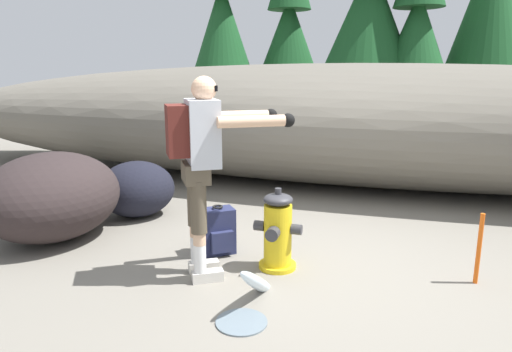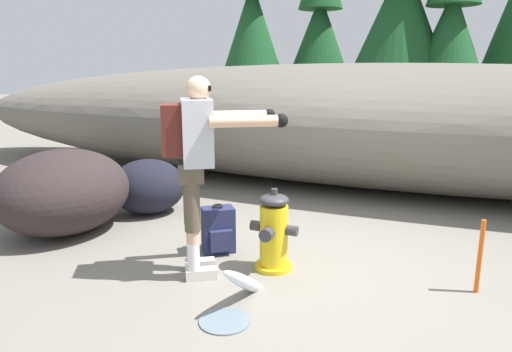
{
  "view_description": "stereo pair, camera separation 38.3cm",
  "coord_description": "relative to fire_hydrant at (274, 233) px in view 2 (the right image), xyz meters",
  "views": [
    {
      "loc": [
        0.74,
        -3.85,
        1.72
      ],
      "look_at": [
        -0.52,
        0.15,
        0.75
      ],
      "focal_mm": 32.39,
      "sensor_mm": 36.0,
      "label": 1
    },
    {
      "loc": [
        1.1,
        -3.72,
        1.72
      ],
      "look_at": [
        -0.52,
        0.15,
        0.75
      ],
      "focal_mm": 32.39,
      "sensor_mm": 36.0,
      "label": 2
    }
  ],
  "objects": [
    {
      "name": "survey_stake",
      "position": [
        1.64,
        0.2,
        -0.03
      ],
      "size": [
        0.04,
        0.04,
        0.6
      ],
      "primitive_type": "cylinder",
      "color": "#E55914",
      "rests_on": "ground_plane"
    },
    {
      "name": "spare_backpack",
      "position": [
        -0.63,
        0.16,
        -0.12
      ],
      "size": [
        0.36,
        0.36,
        0.47
      ],
      "rotation": [
        0.0,
        0.0,
        5.4
      ],
      "color": "#23284C",
      "rests_on": "ground_plane"
    },
    {
      "name": "pine_tree_left",
      "position": [
        -2.22,
        9.45,
        2.65
      ],
      "size": [
        1.87,
        1.87,
        5.37
      ],
      "color": "#47331E",
      "rests_on": "ground_plane"
    },
    {
      "name": "dirt_embankment",
      "position": [
        0.23,
        3.5,
        0.57
      ],
      "size": [
        15.59,
        3.2,
        1.81
      ],
      "primitive_type": "ellipsoid",
      "color": "#666056",
      "rests_on": "ground_plane"
    },
    {
      "name": "pine_tree_far_left",
      "position": [
        -3.85,
        8.52,
        2.9
      ],
      "size": [
        1.8,
        1.8,
        5.84
      ],
      "color": "#47331E",
      "rests_on": "ground_plane"
    },
    {
      "name": "boulder_small",
      "position": [
        -3.43,
        1.49,
        -0.09
      ],
      "size": [
        0.88,
        0.87,
        0.49
      ],
      "primitive_type": "ellipsoid",
      "rotation": [
        0.0,
        0.0,
        5.77
      ],
      "color": "#272A22",
      "rests_on": "ground_plane"
    },
    {
      "name": "fire_hydrant",
      "position": [
        0.0,
        0.0,
        0.0
      ],
      "size": [
        0.43,
        0.38,
        0.73
      ],
      "color": "gold",
      "rests_on": "ground_plane"
    },
    {
      "name": "ground_plane",
      "position": [
        0.23,
        0.15,
        -0.35
      ],
      "size": [
        56.0,
        56.0,
        0.04
      ],
      "primitive_type": "cube",
      "color": "slate"
    },
    {
      "name": "boulder_large",
      "position": [
        -2.41,
        0.03,
        0.12
      ],
      "size": [
        1.42,
        1.59,
        0.9
      ],
      "primitive_type": "ellipsoid",
      "rotation": [
        0.0,
        0.0,
        4.6
      ],
      "color": "#2D2424",
      "rests_on": "ground_plane"
    },
    {
      "name": "utility_worker",
      "position": [
        -0.54,
        -0.35,
        0.73
      ],
      "size": [
        1.02,
        0.86,
        1.67
      ],
      "rotation": [
        0.0,
        0.0,
        0.58
      ],
      "color": "beige",
      "rests_on": "ground_plane"
    },
    {
      "name": "boulder_mid",
      "position": [
        -1.98,
        0.93,
        0.0
      ],
      "size": [
        1.18,
        1.16,
        0.67
      ],
      "primitive_type": "ellipsoid",
      "rotation": [
        0.0,
        0.0,
        3.83
      ],
      "color": "black",
      "rests_on": "ground_plane"
    },
    {
      "name": "pine_tree_right",
      "position": [
        1.17,
        8.51,
        2.48
      ],
      "size": [
        1.87,
        1.87,
        5.18
      ],
      "color": "#47331E",
      "rests_on": "ground_plane"
    },
    {
      "name": "hydrant_water_jet",
      "position": [
        -0.0,
        -0.62,
        -0.24
      ],
      "size": [
        0.36,
        1.0,
        0.61
      ],
      "color": "silver",
      "rests_on": "ground_plane"
    }
  ]
}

